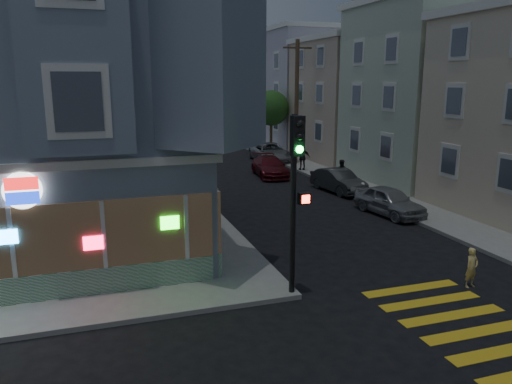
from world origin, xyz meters
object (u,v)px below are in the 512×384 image
street_tree_near (271,108)px  fire_hydrant (363,188)px  street_tree_far (244,104)px  pedestrian_a (341,173)px  parked_car_b (338,181)px  parked_car_a (389,201)px  pedestrian_b (303,158)px  traffic_signal (296,176)px  utility_pole (297,101)px  parked_car_d (270,152)px  parked_car_c (270,167)px  running_child (472,268)px

street_tree_near → fire_hydrant: size_ratio=7.57×
street_tree_far → fire_hydrant: (-0.89, -25.10, -3.42)m
pedestrian_a → parked_car_b: size_ratio=0.39×
parked_car_a → fire_hydrant: parked_car_a is taller
pedestrian_b → traffic_signal: (-8.48, -18.91, 2.66)m
street_tree_far → fire_hydrant: bearing=-92.0°
utility_pole → street_tree_near: 6.06m
street_tree_near → parked_car_d: 5.26m
parked_car_c → fire_hydrant: parked_car_c is taller
utility_pole → traffic_signal: utility_pole is taller
street_tree_near → parked_car_d: street_tree_near is taller
pedestrian_a → parked_car_a: bearing=107.6°
parked_car_d → fire_hydrant: 13.23m
street_tree_near → street_tree_far: (0.00, 8.00, 0.00)m
utility_pole → street_tree_far: utility_pole is taller
pedestrian_a → parked_car_a: pedestrian_a is taller
street_tree_far → traffic_signal: (-9.38, -35.83, -0.25)m
pedestrian_b → parked_car_c: pedestrian_b is taller
parked_car_b → fire_hydrant: (0.61, -1.67, -0.15)m
street_tree_near → fire_hydrant: bearing=-93.0°
utility_pole → pedestrian_a: size_ratio=5.70×
running_child → parked_car_d: (2.35, 24.91, 0.10)m
utility_pole → parked_car_a: (-1.30, -14.63, -4.12)m
parked_car_c → traffic_signal: size_ratio=0.87×
pedestrian_a → traffic_signal: size_ratio=0.30×
street_tree_far → parked_car_b: size_ratio=1.31×
utility_pole → street_tree_near: (0.20, 6.00, -0.86)m
street_tree_far → pedestrian_a: (-0.90, -22.56, -3.00)m
utility_pole → parked_car_b: (-1.30, -9.43, -4.13)m
pedestrian_a → pedestrian_b: (0.00, 5.64, 0.09)m
pedestrian_a → pedestrian_b: bearing=-66.8°
utility_pole → parked_car_d: (-1.30, 2.11, -4.07)m
parked_car_b → pedestrian_a: bearing=48.6°
street_tree_near → parked_car_a: (-1.50, -20.63, -3.26)m
street_tree_near → fire_hydrant: 17.46m
running_child → parked_car_c: size_ratio=0.28×
parked_car_b → running_child: bearing=-106.6°
parked_car_b → fire_hydrant: bearing=-76.7°
parked_car_a → utility_pole: bearing=77.7°
street_tree_far → pedestrian_a: street_tree_far is taller
pedestrian_a → parked_car_c: pedestrian_a is taller
utility_pole → parked_car_c: 6.49m
pedestrian_b → parked_car_b: (-0.60, -6.50, -0.36)m
street_tree_near → pedestrian_b: (-0.90, -8.93, -2.91)m
parked_car_a → traffic_signal: (-7.88, -7.20, 3.01)m
parked_car_b → parked_car_c: bearing=103.4°
parked_car_b → traffic_signal: 15.00m
running_child → parked_car_a: bearing=65.9°
parked_car_a → fire_hydrant: size_ratio=5.65×
traffic_signal → parked_car_b: bearing=57.2°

